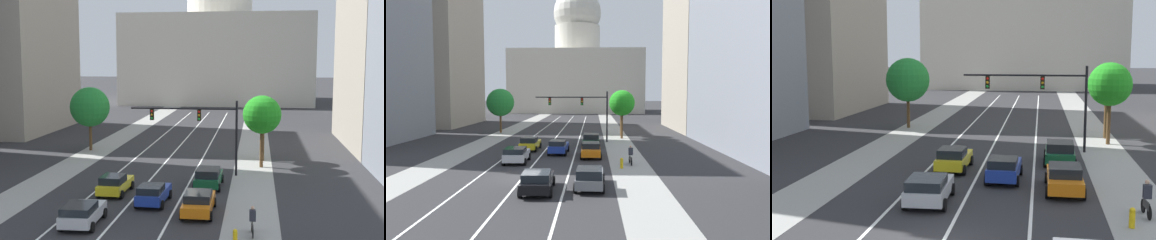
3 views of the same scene
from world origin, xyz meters
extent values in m
plane|color=#2B2B2D|center=(0.00, 40.00, 0.00)|extent=(400.00, 400.00, 0.00)
cube|color=gray|center=(-8.48, 35.00, 0.01)|extent=(3.49, 130.00, 0.01)
cube|color=gray|center=(8.48, 35.00, 0.01)|extent=(3.49, 130.00, 0.01)
cube|color=white|center=(-3.37, 25.00, 0.01)|extent=(0.16, 90.00, 0.01)
cube|color=white|center=(0.00, 25.00, 0.01)|extent=(0.16, 90.00, 0.01)
cube|color=white|center=(3.37, 25.00, 0.01)|extent=(0.16, 90.00, 0.01)
cube|color=beige|center=(0.00, 94.91, 9.65)|extent=(40.73, 28.89, 19.29)
cube|color=yellow|center=(-1.68, 13.11, 0.64)|extent=(1.83, 4.23, 0.64)
cube|color=black|center=(-1.70, 12.47, 1.23)|extent=(1.64, 1.98, 0.55)
cylinder|color=black|center=(-2.52, 14.55, 0.32)|extent=(0.23, 0.64, 0.64)
cylinder|color=black|center=(-0.78, 14.51, 0.32)|extent=(0.23, 0.64, 0.64)
cylinder|color=black|center=(-2.59, 11.70, 0.32)|extent=(0.23, 0.64, 0.64)
cylinder|color=black|center=(-0.85, 11.66, 0.32)|extent=(0.23, 0.64, 0.64)
cube|color=orange|center=(5.05, 9.04, 0.65)|extent=(1.84, 4.54, 0.65)
cube|color=black|center=(5.05, 8.72, 1.23)|extent=(1.69, 2.11, 0.52)
cylinder|color=black|center=(4.14, 10.58, 0.32)|extent=(0.22, 0.64, 0.64)
cylinder|color=black|center=(5.97, 10.58, 0.32)|extent=(0.22, 0.64, 0.64)
cylinder|color=black|center=(4.14, 7.49, 0.32)|extent=(0.22, 0.64, 0.64)
cylinder|color=black|center=(5.97, 7.50, 0.32)|extent=(0.22, 0.64, 0.64)
cube|color=#B2B5BA|center=(-1.68, 5.93, 0.65)|extent=(2.00, 4.11, 0.66)
cube|color=black|center=(-1.66, 5.18, 1.22)|extent=(1.80, 2.27, 0.48)
cylinder|color=black|center=(-2.67, 7.28, 0.32)|extent=(0.24, 0.65, 0.64)
cylinder|color=black|center=(-0.78, 7.34, 0.32)|extent=(0.24, 0.65, 0.64)
cylinder|color=black|center=(-2.59, 4.52, 0.32)|extent=(0.24, 0.65, 0.64)
cylinder|color=black|center=(-0.70, 4.58, 0.32)|extent=(0.24, 0.65, 0.64)
cube|color=#14512D|center=(5.05, 15.98, 0.65)|extent=(1.98, 4.31, 0.65)
cube|color=black|center=(5.04, 15.46, 1.27)|extent=(1.79, 2.30, 0.60)
cylinder|color=black|center=(4.13, 17.45, 0.32)|extent=(0.23, 0.64, 0.64)
cylinder|color=black|center=(6.03, 17.41, 0.32)|extent=(0.23, 0.64, 0.64)
cylinder|color=black|center=(4.08, 14.54, 0.32)|extent=(0.23, 0.64, 0.64)
cylinder|color=black|center=(5.97, 14.50, 0.32)|extent=(0.23, 0.64, 0.64)
cube|color=#1E389E|center=(1.68, 10.89, 0.66)|extent=(1.86, 4.12, 0.68)
cube|color=black|center=(1.66, 10.06, 1.25)|extent=(1.65, 1.97, 0.49)
cylinder|color=black|center=(0.87, 12.29, 0.32)|extent=(0.24, 0.65, 0.64)
cylinder|color=black|center=(2.59, 12.24, 0.32)|extent=(0.24, 0.65, 0.64)
cylinder|color=black|center=(0.78, 9.53, 0.32)|extent=(0.24, 0.65, 0.64)
cylinder|color=black|center=(2.50, 9.48, 0.32)|extent=(0.24, 0.65, 0.64)
cylinder|color=black|center=(7.04, 20.06, 3.24)|extent=(0.20, 0.20, 6.48)
cylinder|color=black|center=(2.45, 20.06, 5.75)|extent=(9.18, 0.14, 0.14)
cube|color=black|center=(3.82, 20.06, 5.20)|extent=(0.32, 0.28, 0.96)
sphere|color=red|center=(3.82, 19.91, 5.50)|extent=(0.20, 0.20, 0.20)
sphere|color=orange|center=(3.82, 19.91, 5.20)|extent=(0.20, 0.20, 0.20)
sphere|color=green|center=(3.82, 19.91, 4.90)|extent=(0.20, 0.20, 0.20)
cube|color=black|center=(-0.31, 20.06, 5.20)|extent=(0.32, 0.28, 0.96)
sphere|color=red|center=(-0.31, 19.91, 5.50)|extent=(0.20, 0.20, 0.20)
sphere|color=orange|center=(-0.31, 19.91, 5.20)|extent=(0.20, 0.20, 0.20)
sphere|color=green|center=(-0.31, 19.91, 4.90)|extent=(0.20, 0.20, 0.20)
cylinder|color=yellow|center=(7.66, 3.63, 0.35)|extent=(0.26, 0.26, 0.70)
sphere|color=yellow|center=(7.66, 3.63, 0.78)|extent=(0.26, 0.26, 0.26)
cylinder|color=yellow|center=(7.66, 3.47, 0.39)|extent=(0.10, 0.12, 0.10)
cylinder|color=black|center=(8.61, 4.81, 0.33)|extent=(0.09, 0.66, 0.66)
cylinder|color=black|center=(8.54, 5.85, 0.33)|extent=(0.09, 0.66, 0.66)
cube|color=black|center=(8.58, 5.33, 0.55)|extent=(0.13, 1.00, 0.36)
cube|color=#262833|center=(8.58, 5.28, 1.18)|extent=(0.38, 0.30, 0.64)
sphere|color=tan|center=(8.57, 5.35, 1.61)|extent=(0.22, 0.22, 0.22)
cylinder|color=#51381E|center=(9.35, 26.67, 1.88)|extent=(0.32, 0.32, 3.75)
sphere|color=#257828|center=(9.35, 26.67, 4.83)|extent=(3.09, 3.09, 3.09)
cylinder|color=#51381E|center=(-9.31, 30.14, 1.64)|extent=(0.32, 0.32, 3.27)
sphere|color=#217A2F|center=(-9.31, 30.14, 4.78)|extent=(4.31, 4.31, 4.31)
cylinder|color=#51381E|center=(9.22, 23.72, 1.84)|extent=(0.32, 0.32, 3.69)
sphere|color=#1F871C|center=(9.22, 23.72, 4.92)|extent=(3.53, 3.53, 3.53)
camera|label=1|loc=(8.72, -23.03, 10.14)|focal=47.58mm
camera|label=2|loc=(5.26, -26.91, 6.40)|focal=34.36mm
camera|label=3|loc=(3.69, -17.66, 7.42)|focal=46.56mm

